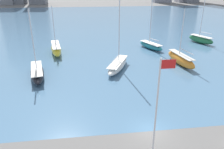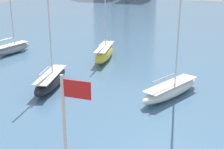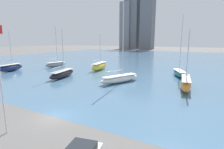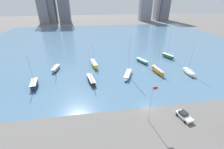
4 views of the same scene
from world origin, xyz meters
TOP-DOWN VIEW (x-y plane):
  - ground_plane at (0.00, 0.00)m, footprint 500.00×500.00m
  - harbor_water at (0.00, 70.00)m, footprint 180.00×140.00m
  - flag_pole at (-1.27, -4.81)m, footprint 1.24×0.14m
  - distant_city_skyline at (14.10, 169.65)m, footprint 163.11×23.88m
  - sailboat_white at (-0.78, 19.23)m, footprint 6.26×10.21m
  - sailboat_navy at (-35.18, 16.72)m, footprint 3.56×8.09m
  - sailboat_yellow at (-13.51, 31.07)m, footprint 3.79×10.40m
  - sailboat_black at (-15.27, 17.14)m, footprint 4.14×9.99m
  - sailboat_teal at (9.55, 32.15)m, footprint 5.14×8.49m
  - sailboat_orange at (12.16, 20.24)m, footprint 2.99×9.70m
  - sailboat_gray at (-30.10, 29.41)m, footprint 3.44×8.18m

SIDE VIEW (x-z plane):
  - ground_plane at x=0.00m, z-range 0.00..0.00m
  - harbor_water at x=0.00m, z-range 0.00..0.00m
  - sailboat_teal at x=9.55m, z-range -6.63..8.43m
  - sailboat_white at x=-0.78m, z-range -7.28..9.11m
  - sailboat_gray at x=-30.10m, z-range -5.78..7.63m
  - sailboat_black at x=-15.27m, z-range -4.81..6.70m
  - sailboat_navy at x=-35.18m, z-range -4.73..6.90m
  - sailboat_orange at x=12.16m, z-range -4.26..6.56m
  - sailboat_yellow at x=-13.51m, z-range -4.17..6.50m
  - flag_pole at x=-1.27m, z-range 0.48..10.72m
  - distant_city_skyline at x=14.10m, z-range -2.24..55.18m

